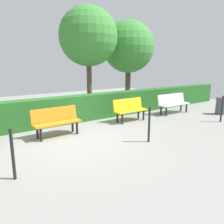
{
  "coord_description": "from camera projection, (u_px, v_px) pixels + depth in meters",
  "views": [
    {
      "loc": [
        2.63,
        5.7,
        2.15
      ],
      "look_at": [
        -1.62,
        -0.26,
        0.55
      ],
      "focal_mm": 35.32,
      "sensor_mm": 36.0,
      "label": 1
    }
  ],
  "objects": [
    {
      "name": "bench_yellow",
      "position": [
        130.0,
        109.0,
        8.41
      ],
      "size": [
        1.36,
        0.47,
        0.86
      ],
      "rotation": [
        0.0,
        0.0,
        0.0
      ],
      "color": "yellow",
      "rests_on": "ground_plane"
    },
    {
      "name": "bench_white",
      "position": [
        173.0,
        103.0,
        9.73
      ],
      "size": [
        1.63,
        0.5,
        0.86
      ],
      "rotation": [
        0.0,
        0.0,
        -0.02
      ],
      "color": "white",
      "rests_on": "ground_plane"
    },
    {
      "name": "trash_bin",
      "position": [
        221.0,
        106.0,
        9.58
      ],
      "size": [
        0.42,
        0.42,
        0.74
      ],
      "primitive_type": "cylinder",
      "color": "#4C4C51",
      "rests_on": "ground_plane"
    },
    {
      "name": "tree_mid",
      "position": [
        88.0,
        37.0,
        9.79
      ],
      "size": [
        2.63,
        2.63,
        4.66
      ],
      "color": "brown",
      "rests_on": "ground_plane"
    },
    {
      "name": "railing_post_mid",
      "position": [
        149.0,
        125.0,
        6.1
      ],
      "size": [
        0.06,
        0.06,
        1.0
      ],
      "primitive_type": "cylinder",
      "color": "black",
      "rests_on": "ground_plane"
    },
    {
      "name": "railing_post_far",
      "position": [
        13.0,
        154.0,
        4.1
      ],
      "size": [
        0.06,
        0.06,
        1.0
      ],
      "primitive_type": "cylinder",
      "color": "black",
      "rests_on": "ground_plane"
    },
    {
      "name": "tree_near",
      "position": [
        128.0,
        47.0,
        11.92
      ],
      "size": [
        2.78,
        2.78,
        4.45
      ],
      "color": "brown",
      "rests_on": "ground_plane"
    },
    {
      "name": "ground_plane",
      "position": [
        72.0,
        139.0,
        6.48
      ],
      "size": [
        20.83,
        20.83,
        0.0
      ],
      "primitive_type": "plane",
      "color": "gray"
    },
    {
      "name": "railing_post_near",
      "position": [
        222.0,
        109.0,
        8.25
      ],
      "size": [
        0.06,
        0.06,
        1.0
      ],
      "primitive_type": "cylinder",
      "color": "black",
      "rests_on": "ground_plane"
    },
    {
      "name": "bench_orange",
      "position": [
        56.0,
        120.0,
        6.65
      ],
      "size": [
        1.45,
        0.49,
        0.86
      ],
      "rotation": [
        0.0,
        0.0,
        0.03
      ],
      "color": "orange",
      "rests_on": "ground_plane"
    },
    {
      "name": "hedge_row",
      "position": [
        81.0,
        108.0,
        8.47
      ],
      "size": [
        16.83,
        0.58,
        0.99
      ],
      "primitive_type": "cube",
      "color": "#266023",
      "rests_on": "ground_plane"
    }
  ]
}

